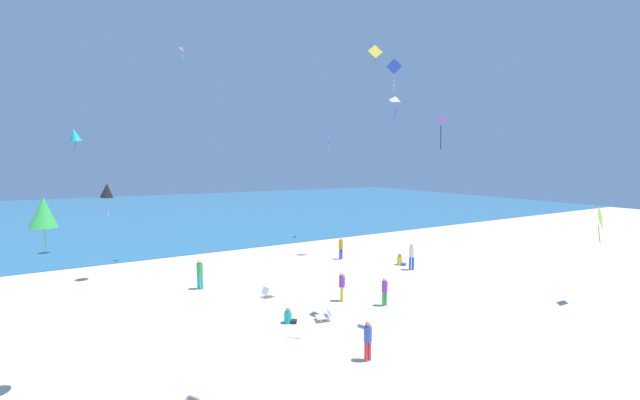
{
  "coord_description": "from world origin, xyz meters",
  "views": [
    {
      "loc": [
        -10.22,
        -9.22,
        6.86
      ],
      "look_at": [
        0.0,
        8.6,
        4.9
      ],
      "focal_mm": 21.36,
      "sensor_mm": 36.0,
      "label": 1
    }
  ],
  "objects_px": {
    "kite_lime": "(600,218)",
    "kite_green": "(43,212)",
    "person_2": "(412,255)",
    "kite_teal": "(75,135)",
    "person_6": "(341,247)",
    "kite_white": "(396,99)",
    "kite_magenta": "(441,119)",
    "kite_yellow": "(375,52)",
    "person_5": "(200,272)",
    "person_3": "(385,290)",
    "beach_chair_far_left": "(325,315)",
    "kite_purple": "(329,141)",
    "kite_pink": "(183,49)",
    "kite_black": "(107,190)",
    "person_0": "(289,317)",
    "person_7": "(400,261)",
    "person_4": "(342,284)",
    "kite_blue": "(394,68)",
    "person_8": "(368,338)",
    "beach_chair_mid_beach": "(268,292)"
  },
  "relations": [
    {
      "from": "person_7",
      "to": "kite_blue",
      "type": "bearing_deg",
      "value": -70.99
    },
    {
      "from": "person_7",
      "to": "kite_magenta",
      "type": "xyz_separation_m",
      "value": [
        -5.52,
        -8.33,
        8.34
      ]
    },
    {
      "from": "person_5",
      "to": "kite_black",
      "type": "bearing_deg",
      "value": -97.75
    },
    {
      "from": "kite_white",
      "to": "beach_chair_far_left",
      "type": "bearing_deg",
      "value": 159.98
    },
    {
      "from": "kite_magenta",
      "to": "kite_yellow",
      "type": "xyz_separation_m",
      "value": [
        5.53,
        11.39,
        6.19
      ]
    },
    {
      "from": "person_4",
      "to": "kite_blue",
      "type": "distance_m",
      "value": 10.51
    },
    {
      "from": "beach_chair_far_left",
      "to": "person_8",
      "type": "relative_size",
      "value": 0.54
    },
    {
      "from": "person_6",
      "to": "kite_white",
      "type": "relative_size",
      "value": 1.58
    },
    {
      "from": "person_4",
      "to": "kite_teal",
      "type": "bearing_deg",
      "value": -35.03
    },
    {
      "from": "kite_pink",
      "to": "kite_teal",
      "type": "bearing_deg",
      "value": 135.84
    },
    {
      "from": "person_3",
      "to": "person_7",
      "type": "xyz_separation_m",
      "value": [
        5.75,
        5.32,
        -0.52
      ]
    },
    {
      "from": "person_4",
      "to": "kite_black",
      "type": "xyz_separation_m",
      "value": [
        -9.94,
        9.7,
        4.47
      ]
    },
    {
      "from": "kite_teal",
      "to": "person_6",
      "type": "bearing_deg",
      "value": -34.33
    },
    {
      "from": "beach_chair_mid_beach",
      "to": "kite_blue",
      "type": "relative_size",
      "value": 0.58
    },
    {
      "from": "beach_chair_mid_beach",
      "to": "beach_chair_far_left",
      "type": "relative_size",
      "value": 0.9
    },
    {
      "from": "kite_purple",
      "to": "person_7",
      "type": "bearing_deg",
      "value": -93.93
    },
    {
      "from": "kite_teal",
      "to": "person_8",
      "type": "bearing_deg",
      "value": -68.31
    },
    {
      "from": "person_8",
      "to": "person_3",
      "type": "bearing_deg",
      "value": -49.66
    },
    {
      "from": "person_2",
      "to": "kite_lime",
      "type": "height_order",
      "value": "kite_lime"
    },
    {
      "from": "person_0",
      "to": "person_2",
      "type": "height_order",
      "value": "person_2"
    },
    {
      "from": "kite_black",
      "to": "kite_blue",
      "type": "distance_m",
      "value": 17.64
    },
    {
      "from": "person_8",
      "to": "kite_black",
      "type": "bearing_deg",
      "value": 22.68
    },
    {
      "from": "beach_chair_mid_beach",
      "to": "kite_magenta",
      "type": "xyz_separation_m",
      "value": [
        4.69,
        -6.92,
        8.37
      ]
    },
    {
      "from": "person_6",
      "to": "person_7",
      "type": "xyz_separation_m",
      "value": [
        2.65,
        -3.34,
        -0.62
      ]
    },
    {
      "from": "person_2",
      "to": "kite_teal",
      "type": "xyz_separation_m",
      "value": [
        -18.76,
        15.76,
        7.98
      ]
    },
    {
      "from": "person_2",
      "to": "kite_teal",
      "type": "distance_m",
      "value": 25.77
    },
    {
      "from": "person_6",
      "to": "kite_pink",
      "type": "distance_m",
      "value": 17.28
    },
    {
      "from": "kite_blue",
      "to": "person_8",
      "type": "bearing_deg",
      "value": -153.25
    },
    {
      "from": "person_4",
      "to": "kite_teal",
      "type": "distance_m",
      "value": 23.17
    },
    {
      "from": "beach_chair_mid_beach",
      "to": "person_4",
      "type": "relative_size",
      "value": 0.46
    },
    {
      "from": "person_3",
      "to": "kite_pink",
      "type": "bearing_deg",
      "value": -156.82
    },
    {
      "from": "beach_chair_far_left",
      "to": "kite_black",
      "type": "height_order",
      "value": "kite_black"
    },
    {
      "from": "kite_blue",
      "to": "kite_yellow",
      "type": "relative_size",
      "value": 0.79
    },
    {
      "from": "kite_lime",
      "to": "kite_green",
      "type": "bearing_deg",
      "value": 169.15
    },
    {
      "from": "beach_chair_far_left",
      "to": "kite_lime",
      "type": "relative_size",
      "value": 0.43
    },
    {
      "from": "beach_chair_mid_beach",
      "to": "person_6",
      "type": "distance_m",
      "value": 8.95
    },
    {
      "from": "kite_purple",
      "to": "kite_lime",
      "type": "xyz_separation_m",
      "value": [
        2.7,
        -20.82,
        -4.67
      ]
    },
    {
      "from": "person_0",
      "to": "person_7",
      "type": "distance_m",
      "value": 11.68
    },
    {
      "from": "person_6",
      "to": "kite_yellow",
      "type": "relative_size",
      "value": 1.06
    },
    {
      "from": "kite_pink",
      "to": "person_6",
      "type": "bearing_deg",
      "value": -25.79
    },
    {
      "from": "person_0",
      "to": "kite_lime",
      "type": "height_order",
      "value": "kite_lime"
    },
    {
      "from": "kite_purple",
      "to": "kite_pink",
      "type": "bearing_deg",
      "value": -168.75
    },
    {
      "from": "person_5",
      "to": "kite_blue",
      "type": "bearing_deg",
      "value": 64.86
    },
    {
      "from": "kite_magenta",
      "to": "person_7",
      "type": "bearing_deg",
      "value": 56.45
    },
    {
      "from": "person_8",
      "to": "person_2",
      "type": "bearing_deg",
      "value": -54.36
    },
    {
      "from": "person_3",
      "to": "kite_purple",
      "type": "height_order",
      "value": "kite_purple"
    },
    {
      "from": "kite_teal",
      "to": "kite_lime",
      "type": "distance_m",
      "value": 33.68
    },
    {
      "from": "person_5",
      "to": "person_3",
      "type": "bearing_deg",
      "value": 83.73
    },
    {
      "from": "person_3",
      "to": "kite_lime",
      "type": "height_order",
      "value": "kite_lime"
    },
    {
      "from": "kite_black",
      "to": "kite_magenta",
      "type": "bearing_deg",
      "value": -50.82
    }
  ]
}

